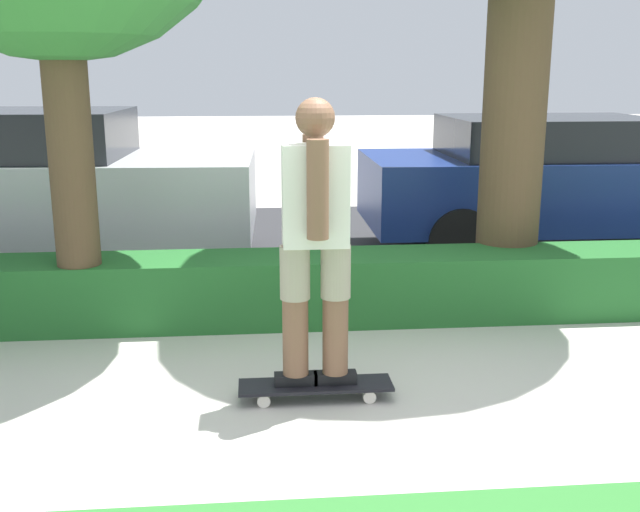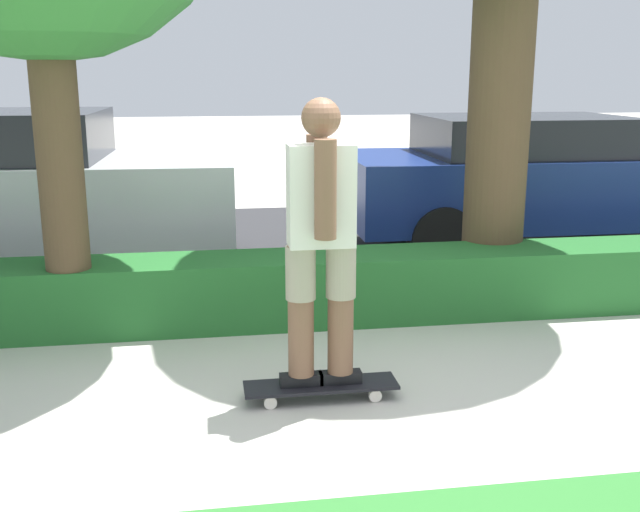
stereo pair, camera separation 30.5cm
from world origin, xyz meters
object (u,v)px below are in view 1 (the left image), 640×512
(parked_car_front, at_px, (15,184))
(parked_car_middle, at_px, (554,181))
(skateboard, at_px, (316,386))
(skater_person, at_px, (315,237))

(parked_car_front, distance_m, parked_car_middle, 5.66)
(skateboard, distance_m, skater_person, 0.93)
(skateboard, xyz_separation_m, skater_person, (-0.00, 0.00, 0.93))
(skateboard, bearing_deg, parked_car_front, 127.86)
(skateboard, xyz_separation_m, parked_car_middle, (2.92, 3.62, 0.71))
(skater_person, xyz_separation_m, parked_car_front, (-2.75, 3.53, -0.17))
(skateboard, relative_size, parked_car_middle, 0.22)
(skateboard, relative_size, parked_car_front, 0.19)
(skater_person, distance_m, parked_car_front, 4.48)
(parked_car_front, bearing_deg, skateboard, -50.15)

